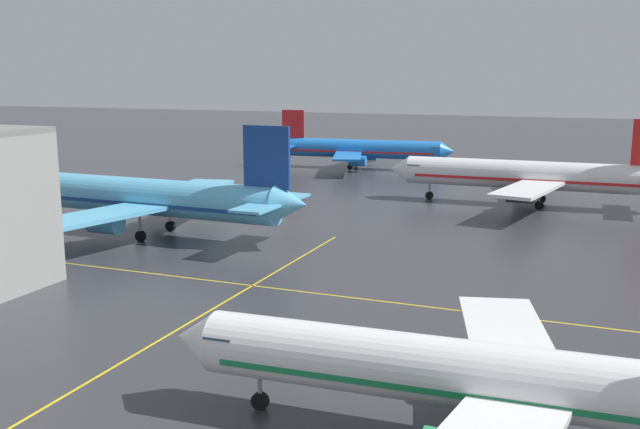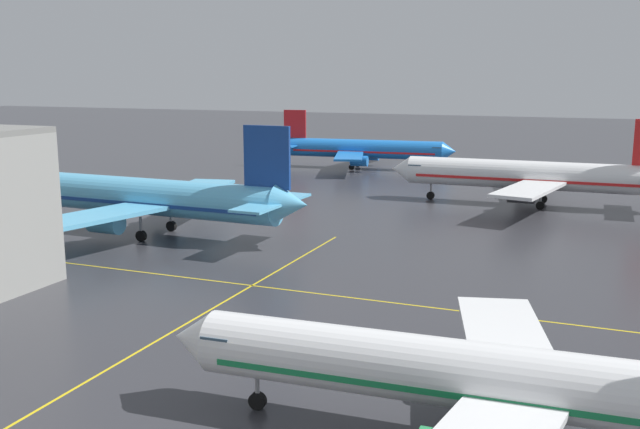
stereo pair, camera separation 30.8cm
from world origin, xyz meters
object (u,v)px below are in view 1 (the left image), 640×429
airliner_second_row (143,197)px  airliner_far_left_stand (360,149)px  airliner_third_row (530,176)px  airliner_front_gate (486,378)px

airliner_second_row → airliner_far_left_stand: 64.96m
airliner_second_row → airliner_third_row: size_ratio=1.05×
airliner_second_row → airliner_third_row: bearing=42.7°
airliner_front_gate → airliner_second_row: 54.98m
airliner_front_gate → airliner_second_row: size_ratio=0.81×
airliner_far_left_stand → airliner_front_gate: bearing=-68.0°
airliner_front_gate → airliner_far_left_stand: size_ratio=0.94×
airliner_front_gate → airliner_third_row: size_ratio=0.85×
airliner_far_left_stand → airliner_second_row: bearing=-93.5°
airliner_front_gate → airliner_second_row: airliner_second_row is taller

